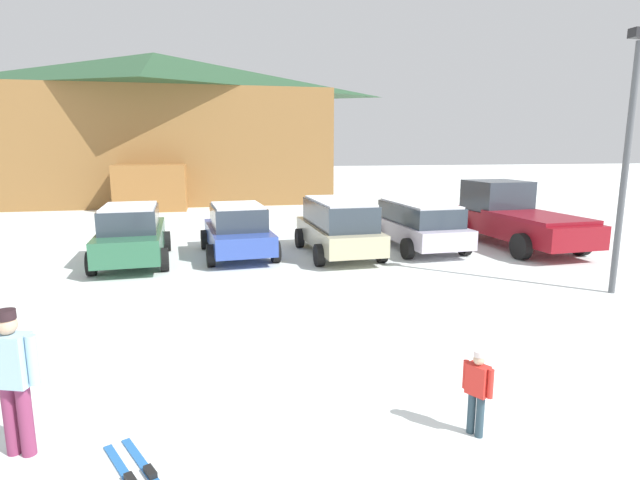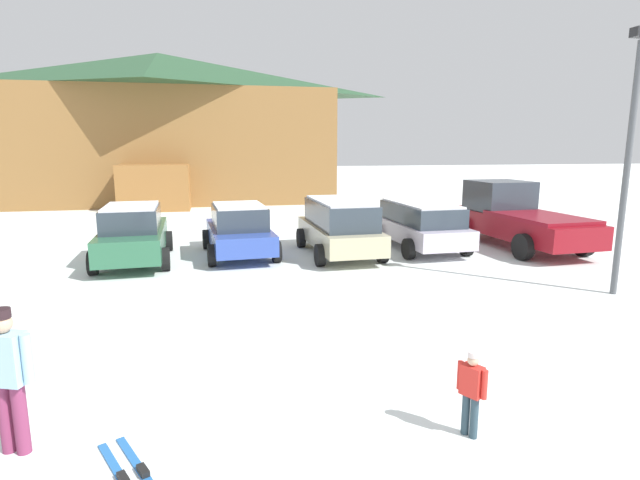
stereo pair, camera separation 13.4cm
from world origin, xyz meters
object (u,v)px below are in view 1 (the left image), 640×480
object	(u,v)px
parked_green_coupe	(132,234)
skier_adult_in_blue_parka	(13,375)
pair_of_skis	(140,476)
lamp_post	(627,151)
parked_silver_wagon	(418,224)
pickup_truck	(512,216)
ski_lodge	(158,127)
parked_blue_hatchback	(238,230)
skier_child_in_red_jacket	(477,388)
parked_beige_suv	(338,225)

from	to	relation	value
parked_green_coupe	skier_adult_in_blue_parka	bearing A→B (deg)	-89.06
pair_of_skis	lamp_post	xyz separation A→B (m)	(9.85, 4.61, 3.24)
parked_silver_wagon	pickup_truck	world-z (taller)	pickup_truck
ski_lodge	parked_blue_hatchback	world-z (taller)	ski_lodge
skier_adult_in_blue_parka	pickup_truck	bearing A→B (deg)	38.03
parked_silver_wagon	pair_of_skis	distance (m)	12.72
pickup_truck	parked_green_coupe	bearing A→B (deg)	179.94
parked_green_coupe	pair_of_skis	world-z (taller)	parked_green_coupe
ski_lodge	lamp_post	distance (m)	26.76
ski_lodge	pickup_truck	bearing A→B (deg)	-54.21
parked_green_coupe	parked_silver_wagon	bearing A→B (deg)	0.40
ski_lodge	pair_of_skis	xyz separation A→B (m)	(2.31, -28.41, -4.51)
parked_silver_wagon	pickup_truck	size ratio (longest dim) A/B	0.75
skier_adult_in_blue_parka	pair_of_skis	size ratio (longest dim) A/B	1.12
pair_of_skis	skier_adult_in_blue_parka	bearing A→B (deg)	151.71
pickup_truck	skier_child_in_red_jacket	bearing A→B (deg)	-124.55
parked_blue_hatchback	skier_adult_in_blue_parka	xyz separation A→B (m)	(-2.90, -9.76, 0.13)
parked_green_coupe	lamp_post	distance (m)	12.88
ski_lodge	pickup_truck	xyz separation A→B (m)	(13.12, -18.20, -3.53)
pickup_truck	lamp_post	world-z (taller)	lamp_post
parked_green_coupe	parked_beige_suv	bearing A→B (deg)	-2.36
parked_blue_hatchback	parked_silver_wagon	bearing A→B (deg)	-1.85
pair_of_skis	parked_green_coupe	bearing A→B (deg)	98.27
parked_green_coupe	parked_beige_suv	size ratio (longest dim) A/B	1.01
skier_child_in_red_jacket	pickup_truck	bearing A→B (deg)	55.45
parked_silver_wagon	lamp_post	size ratio (longest dim) A/B	0.76
parked_silver_wagon	skier_adult_in_blue_parka	bearing A→B (deg)	-132.49
parked_green_coupe	lamp_post	bearing A→B (deg)	-26.31
parked_green_coupe	lamp_post	size ratio (longest dim) A/B	0.78
lamp_post	parked_silver_wagon	bearing A→B (deg)	113.09
parked_blue_hatchback	pair_of_skis	distance (m)	10.62
parked_beige_suv	ski_lodge	bearing A→B (deg)	110.66
skier_adult_in_blue_parka	pair_of_skis	world-z (taller)	skier_adult_in_blue_parka
parked_beige_suv	skier_adult_in_blue_parka	xyz separation A→B (m)	(-5.97, -9.25, 0.01)
parked_silver_wagon	lamp_post	world-z (taller)	lamp_post
parked_silver_wagon	pair_of_skis	world-z (taller)	parked_silver_wagon
parked_beige_suv	pickup_truck	world-z (taller)	pickup_truck
parked_blue_hatchback	parked_green_coupe	bearing A→B (deg)	-175.30
pickup_truck	pair_of_skis	xyz separation A→B (m)	(-10.81, -10.21, -0.97)
skier_child_in_red_jacket	skier_adult_in_blue_parka	size ratio (longest dim) A/B	0.63
parked_beige_suv	pickup_truck	bearing A→B (deg)	2.23
parked_silver_wagon	lamp_post	distance (m)	6.62
parked_green_coupe	parked_silver_wagon	world-z (taller)	parked_green_coupe
lamp_post	pickup_truck	bearing A→B (deg)	80.32
pickup_truck	lamp_post	distance (m)	6.11
ski_lodge	parked_silver_wagon	size ratio (longest dim) A/B	4.72
parked_blue_hatchback	parked_beige_suv	distance (m)	3.11
parked_blue_hatchback	parked_silver_wagon	size ratio (longest dim) A/B	0.96
pickup_truck	lamp_post	bearing A→B (deg)	-99.68
parked_silver_wagon	pair_of_skis	bearing A→B (deg)	-125.87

